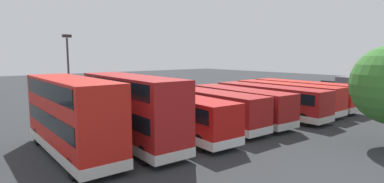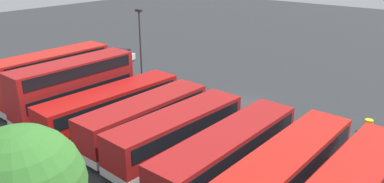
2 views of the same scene
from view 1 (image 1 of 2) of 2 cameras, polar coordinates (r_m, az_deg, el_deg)
ground_plane at (r=34.19m, az=-6.22°, el=-3.07°), size 140.00×140.00×0.00m
bus_single_deck_near_end at (r=35.93m, az=20.12°, el=-0.35°), size 2.91×11.72×2.95m
bus_single_deck_second at (r=33.12m, az=17.27°, el=-0.82°), size 2.84×11.61×2.95m
bus_single_deck_third at (r=30.00m, az=14.27°, el=-1.50°), size 2.78×11.64×2.95m
bus_single_deck_fourth at (r=26.98m, az=8.95°, el=-2.30°), size 3.19×10.54×2.95m
bus_single_deck_fifth at (r=24.90m, az=3.64°, el=-3.00°), size 2.81×10.49×2.95m
bus_single_deck_sixth at (r=22.63m, az=-3.05°, el=-3.99°), size 3.17×11.72×2.95m
bus_double_decker_seventh at (r=20.02m, az=-11.33°, el=-3.15°), size 2.90×10.29×4.55m
bus_double_decker_far_end at (r=19.05m, az=-21.70°, el=-4.02°), size 2.71×10.16×4.55m
box_truck_blue at (r=41.80m, az=28.29°, el=0.32°), size 3.45×7.76×3.20m
lamp_post_tall at (r=27.20m, az=-22.15°, el=3.33°), size 0.70×0.30×7.54m
waste_bin_yellow at (r=41.29m, az=5.11°, el=-0.67°), size 0.60×0.60×0.95m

